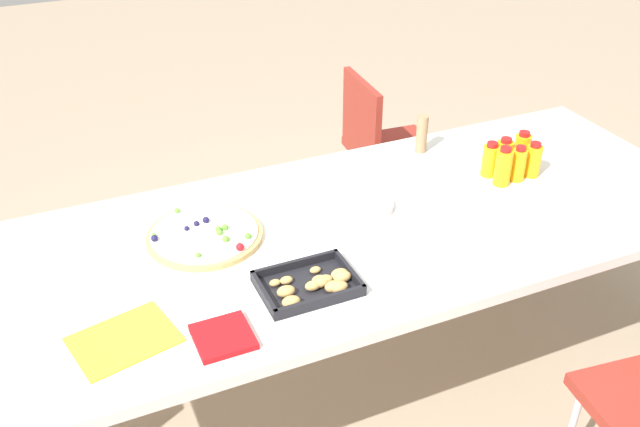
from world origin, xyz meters
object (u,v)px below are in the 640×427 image
(juice_bottle_2, at_px, (490,160))
(cardboard_tube, at_px, (422,134))
(juice_bottle_1, at_px, (504,156))
(snack_tray, at_px, (312,285))
(party_table, at_px, (367,235))
(chair_near_left, at_px, (383,144))
(plate_stack, at_px, (367,205))
(fruit_pizza, at_px, (205,235))
(napkin_stack, at_px, (223,337))
(juice_bottle_4, at_px, (518,164))
(paper_folder, at_px, (124,340))
(juice_bottle_0, at_px, (522,151))
(juice_bottle_5, at_px, (503,167))
(juice_bottle_3, at_px, (533,160))

(juice_bottle_2, bearing_deg, cardboard_tube, -63.37)
(juice_bottle_1, relative_size, snack_tray, 0.48)
(party_table, bearing_deg, chair_near_left, -121.57)
(plate_stack, bearing_deg, fruit_pizza, -4.77)
(plate_stack, height_order, napkin_stack, plate_stack)
(juice_bottle_4, bearing_deg, juice_bottle_2, -45.69)
(party_table, relative_size, paper_folder, 9.46)
(juice_bottle_0, relative_size, juice_bottle_5, 0.98)
(fruit_pizza, bearing_deg, cardboard_tube, -165.29)
(juice_bottle_4, xyz_separation_m, juice_bottle_5, (0.07, 0.00, 0.01))
(juice_bottle_5, relative_size, napkin_stack, 0.99)
(juice_bottle_3, height_order, napkin_stack, juice_bottle_3)
(chair_near_left, distance_m, paper_folder, 1.82)
(juice_bottle_2, bearing_deg, juice_bottle_4, 134.31)
(juice_bottle_2, bearing_deg, fruit_pizza, -0.95)
(juice_bottle_0, distance_m, juice_bottle_3, 0.07)
(party_table, bearing_deg, cardboard_tube, -138.73)
(juice_bottle_4, distance_m, fruit_pizza, 1.15)
(juice_bottle_0, height_order, cardboard_tube, cardboard_tube)
(chair_near_left, relative_size, juice_bottle_1, 6.20)
(juice_bottle_3, relative_size, fruit_pizza, 0.36)
(paper_folder, bearing_deg, cardboard_tube, -153.78)
(juice_bottle_2, bearing_deg, juice_bottle_5, 89.92)
(chair_near_left, height_order, juice_bottle_4, juice_bottle_4)
(juice_bottle_3, xyz_separation_m, cardboard_tube, (0.27, -0.33, 0.01))
(juice_bottle_4, xyz_separation_m, cardboard_tube, (0.20, -0.34, 0.01))
(juice_bottle_0, height_order, napkin_stack, juice_bottle_0)
(juice_bottle_4, bearing_deg, cardboard_tube, -58.92)
(juice_bottle_0, distance_m, juice_bottle_5, 0.16)
(chair_near_left, bearing_deg, paper_folder, -46.93)
(juice_bottle_2, relative_size, cardboard_tube, 0.87)
(juice_bottle_4, relative_size, fruit_pizza, 0.37)
(juice_bottle_0, distance_m, paper_folder, 1.59)
(cardboard_tube, bearing_deg, juice_bottle_2, 116.63)
(party_table, height_order, snack_tray, snack_tray)
(juice_bottle_0, distance_m, juice_bottle_1, 0.08)
(juice_bottle_5, height_order, cardboard_tube, cardboard_tube)
(party_table, bearing_deg, plate_stack, -114.28)
(juice_bottle_1, bearing_deg, juice_bottle_3, 135.23)
(snack_tray, xyz_separation_m, cardboard_tube, (-0.73, -0.63, 0.06))
(juice_bottle_1, bearing_deg, paper_folder, 14.03)
(juice_bottle_1, height_order, juice_bottle_5, juice_bottle_5)
(plate_stack, relative_size, paper_folder, 0.70)
(plate_stack, xyz_separation_m, paper_folder, (0.89, 0.33, -0.01))
(chair_near_left, bearing_deg, plate_stack, -28.43)
(party_table, distance_m, plate_stack, 0.11)
(napkin_stack, bearing_deg, fruit_pizza, -100.40)
(juice_bottle_1, xyz_separation_m, plate_stack, (0.59, 0.04, -0.05))
(juice_bottle_0, relative_size, juice_bottle_2, 1.11)
(paper_folder, bearing_deg, juice_bottle_5, -168.53)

